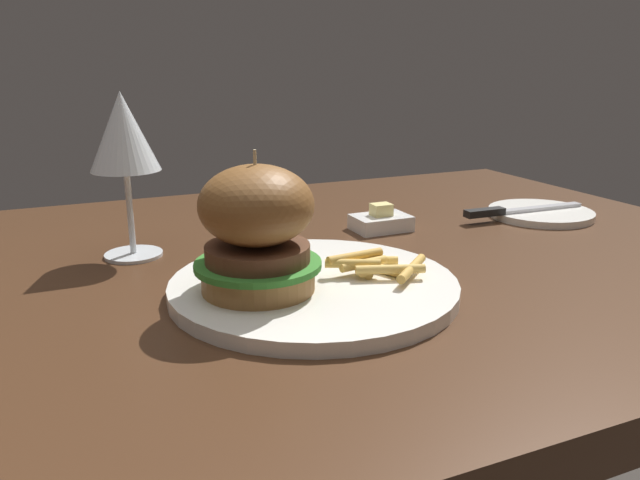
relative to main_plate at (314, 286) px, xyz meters
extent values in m
cube|color=#472B19|center=(0.01, 0.11, -0.03)|extent=(1.19, 0.79, 0.04)
cylinder|color=#472B19|center=(0.55, 0.45, -0.40)|extent=(0.06, 0.06, 0.70)
cylinder|color=white|center=(0.00, 0.00, 0.00)|extent=(0.28, 0.28, 0.01)
cylinder|color=#9E6B38|center=(-0.06, 0.00, 0.02)|extent=(0.11, 0.11, 0.02)
cylinder|color=#38842D|center=(-0.06, 0.00, 0.03)|extent=(0.12, 0.12, 0.01)
cylinder|color=brown|center=(-0.06, 0.00, 0.04)|extent=(0.10, 0.10, 0.02)
ellipsoid|color=brown|center=(-0.06, 0.00, 0.09)|extent=(0.11, 0.11, 0.07)
cylinder|color=#CCB78C|center=(-0.06, 0.00, 0.11)|extent=(0.00, 0.00, 0.05)
cylinder|color=#E0B251|center=(0.06, 0.00, 0.01)|extent=(0.04, 0.05, 0.01)
cylinder|color=#E0B251|center=(0.08, 0.01, 0.01)|extent=(0.05, 0.03, 0.01)
cylinder|color=#EABC5B|center=(0.06, 0.00, 0.01)|extent=(0.05, 0.06, 0.01)
cylinder|color=gold|center=(0.09, -0.03, 0.02)|extent=(0.06, 0.06, 0.01)
cylinder|color=#E0B251|center=(0.04, -0.01, 0.02)|extent=(0.05, 0.03, 0.01)
cylinder|color=gold|center=(0.05, 0.00, 0.02)|extent=(0.06, 0.02, 0.01)
cylinder|color=#E0B251|center=(0.07, 0.00, 0.01)|extent=(0.04, 0.07, 0.01)
cylinder|color=#EABC5B|center=(0.07, -0.03, 0.02)|extent=(0.07, 0.03, 0.01)
cylinder|color=#E0B251|center=(0.05, -0.01, 0.02)|extent=(0.05, 0.02, 0.01)
cylinder|color=silver|center=(-0.14, 0.19, -0.01)|extent=(0.07, 0.07, 0.00)
cylinder|color=silver|center=(-0.14, 0.19, 0.05)|extent=(0.01, 0.01, 0.10)
cone|color=silver|center=(-0.14, 0.19, 0.14)|extent=(0.08, 0.08, 0.09)
cylinder|color=white|center=(0.42, 0.15, 0.00)|extent=(0.15, 0.15, 0.01)
cube|color=silver|center=(0.42, 0.15, 0.01)|extent=(0.14, 0.02, 0.00)
cube|color=black|center=(0.32, 0.15, 0.01)|extent=(0.06, 0.02, 0.01)
cube|color=white|center=(0.17, 0.18, 0.00)|extent=(0.07, 0.05, 0.02)
cube|color=#F4E58C|center=(0.17, 0.18, 0.02)|extent=(0.03, 0.02, 0.02)
camera|label=1|loc=(-0.23, -0.53, 0.22)|focal=35.00mm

